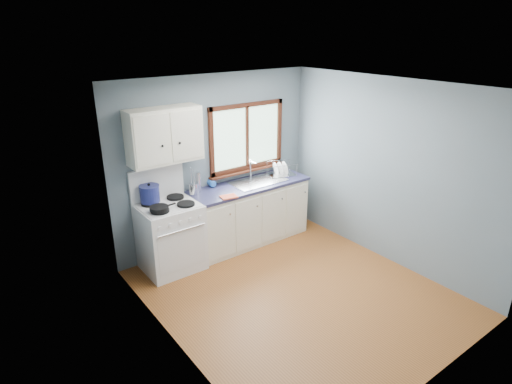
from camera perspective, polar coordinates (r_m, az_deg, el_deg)
floor at (r=5.48m, az=5.38°, el=-13.30°), size 3.20×3.60×0.02m
ceiling at (r=4.55m, az=6.48°, el=13.83°), size 3.20×3.60×0.02m
wall_back at (r=6.24m, az=-5.39°, el=4.04°), size 3.20×0.02×2.50m
wall_front at (r=3.89m, az=24.35°, el=-9.03°), size 3.20×0.02×2.50m
wall_left at (r=4.05m, az=-11.29°, el=-6.17°), size 0.02×3.60×2.50m
wall_right at (r=6.03m, az=17.27°, el=2.51°), size 0.02×3.60×2.50m
gas_range at (r=5.84m, az=-11.36°, el=-5.60°), size 0.76×0.69×1.36m
base_cabinets at (r=6.48m, az=-0.98°, el=-3.18°), size 1.85×0.60×0.88m
countertop at (r=6.29m, az=-1.00°, el=0.89°), size 1.89×0.64×0.04m
sink at (r=6.41m, az=0.30°, el=0.89°), size 0.84×0.46×0.44m
window at (r=6.44m, az=-1.20°, el=6.73°), size 1.36×0.10×1.03m
upper_cabinets at (r=5.56m, az=-12.10°, el=7.38°), size 0.95×0.35×0.70m
skillet at (r=5.43m, az=-12.76°, el=-2.13°), size 0.37×0.26×0.05m
stockpot at (r=5.68m, az=-13.99°, el=-0.19°), size 0.32×0.32×0.26m
utensil_crock at (r=5.93m, az=-8.29°, el=0.44°), size 0.15×0.15×0.40m
thermos at (r=5.99m, az=-7.69°, el=1.32°), size 0.08×0.08×0.29m
soap_bottle at (r=6.12m, az=-5.69°, el=1.72°), size 0.11×0.11×0.26m
dish_towel at (r=5.81m, az=-3.66°, el=-0.63°), size 0.25×0.20×0.02m
dish_rack at (r=6.67m, az=3.36°, el=2.76°), size 0.48×0.41×0.21m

